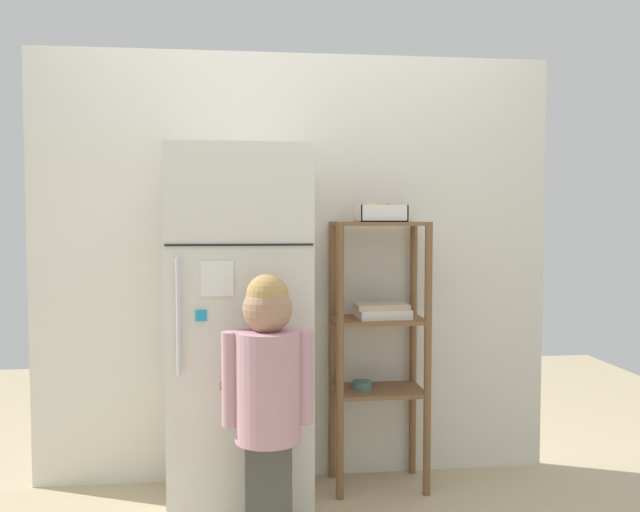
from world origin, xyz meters
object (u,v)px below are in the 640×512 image
pantry_shelf_unit (379,331)px  fruit_bin (381,214)px  refrigerator (240,329)px  child_standing (268,385)px

pantry_shelf_unit → fruit_bin: size_ratio=5.77×
refrigerator → pantry_shelf_unit: (0.66, 0.14, -0.04)m
refrigerator → child_standing: refrigerator is taller
fruit_bin → child_standing: bearing=-134.2°
child_standing → pantry_shelf_unit: (0.56, 0.60, 0.10)m
refrigerator → fruit_bin: (0.67, 0.13, 0.52)m
child_standing → pantry_shelf_unit: 0.82m
fruit_bin → refrigerator: bearing=-169.4°
child_standing → fruit_bin: size_ratio=4.90×
pantry_shelf_unit → refrigerator: bearing=-167.9°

